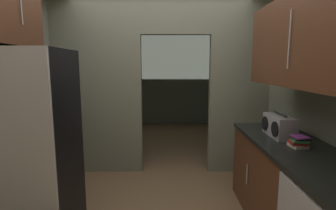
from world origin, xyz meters
name	(u,v)px	position (x,y,z in m)	size (l,w,h in m)	color
kitchen_partition	(157,74)	(-0.06, 1.33, 1.48)	(3.14, 0.12, 2.73)	gray
adjoining_room_shell	(164,76)	(0.00, 3.50, 1.37)	(3.14, 3.33, 2.73)	gray
refrigerator	(31,144)	(-1.17, -0.14, 0.87)	(0.74, 0.72, 1.74)	black
lower_cabinet_run	(299,199)	(1.25, -0.34, 0.44)	(0.65, 2.09, 0.88)	brown
upper_cabinet_counterside	(313,39)	(1.25, -0.34, 1.80)	(0.36, 1.88, 0.77)	brown
boombox	(279,126)	(1.21, 0.08, 0.99)	(0.19, 0.42, 0.24)	#B2B2B7
book_stack	(299,142)	(1.24, -0.27, 0.93)	(0.15, 0.16, 0.10)	beige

